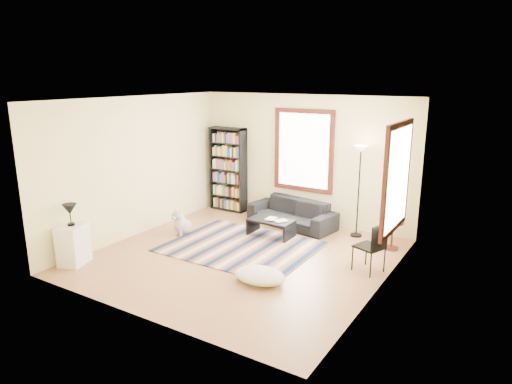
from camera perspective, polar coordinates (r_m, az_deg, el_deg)
The scene contains 21 objects.
floor at distance 8.37m, azimuth -1.82°, elevation -8.37°, with size 5.00×5.00×0.10m, color #A36D4A.
ceiling at distance 7.73m, azimuth -1.99°, elevation 11.86°, with size 5.00×5.00×0.10m, color white.
wall_back at distance 10.10m, azimuth 6.14°, elevation 4.12°, with size 5.00×0.10×2.80m, color beige.
wall_front at distance 6.05m, azimuth -15.41°, elevation -3.38°, with size 5.00×0.10×2.80m, color beige.
wall_left at distance 9.55m, azimuth -14.78°, elevation 3.12°, with size 0.10×5.00×2.80m, color beige.
wall_right at distance 6.89m, azimuth 16.06°, elevation -1.25°, with size 0.10×5.00×2.80m, color beige.
window_back at distance 10.00m, azimuth 5.97°, elevation 5.18°, with size 1.20×0.06×1.60m, color white.
window_right at distance 7.62m, azimuth 17.26°, elevation 1.68°, with size 0.06×1.20×1.60m, color white.
rug at distance 8.79m, azimuth -1.91°, elevation -6.81°, with size 2.72×2.18×0.02m, color #0C203F.
sofa at distance 9.95m, azimuth 4.50°, elevation -2.61°, with size 1.96×0.77×0.57m, color black.
bookshelf at distance 10.93m, azimuth -3.49°, elevation 2.83°, with size 0.90×0.30×2.00m, color black.
coffee_table at distance 9.29m, azimuth 1.88°, elevation -4.51°, with size 0.90×0.50×0.36m, color black.
book_a at distance 9.28m, azimuth 1.36°, elevation -3.29°, with size 0.25×0.19×0.02m, color beige.
book_b at distance 9.20m, azimuth 2.86°, elevation -3.47°, with size 0.19×0.25×0.02m, color beige.
floor_cushion at distance 7.36m, azimuth 0.48°, elevation -10.39°, with size 0.85×0.64×0.21m, color beige.
floor_lamp at distance 9.33m, azimuth 12.70°, elevation 0.02°, with size 0.30×0.30×1.86m, color black, non-canonical shape.
side_table at distance 8.99m, azimuth 16.64°, elevation -5.19°, with size 0.40×0.40×0.54m, color #441711.
folding_chair at distance 7.84m, azimuth 13.96°, elevation -6.67°, with size 0.42×0.40×0.86m, color black.
white_cabinet at distance 8.54m, azimuth -21.87°, elevation -6.12°, with size 0.38×0.50×0.70m, color white.
table_lamp at distance 8.37m, azimuth -22.22°, elevation -2.66°, with size 0.24×0.24×0.38m, color black, non-canonical shape.
dog at distance 9.54m, azimuth -9.19°, elevation -3.64°, with size 0.38×0.53×0.53m, color #B2B2B2, non-canonical shape.
Camera 1 is at (4.28, -6.42, 3.20)m, focal length 32.00 mm.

